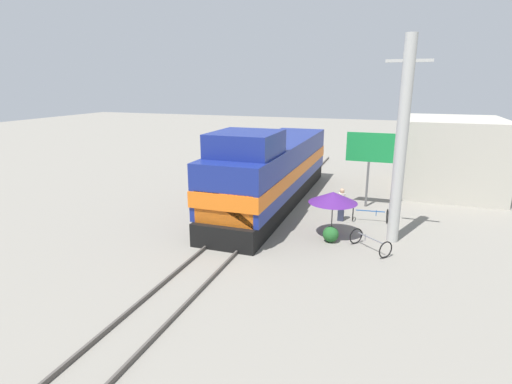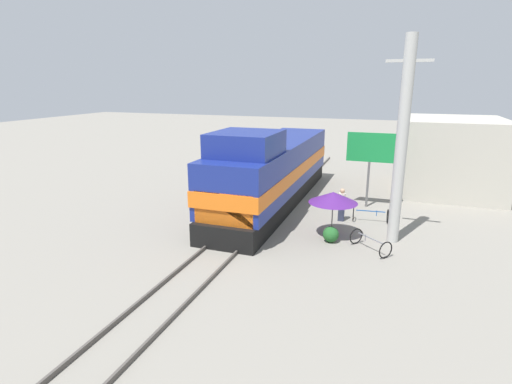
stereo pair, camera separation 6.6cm
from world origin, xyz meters
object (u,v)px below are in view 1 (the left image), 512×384
at_px(utility_pole, 401,143).
at_px(bicycle, 370,215).
at_px(billboard_sign, 370,151).
at_px(bicycle_spare, 370,242).
at_px(locomotive, 271,172).
at_px(vendor_umbrella, 333,197).
at_px(person_bystander, 341,203).

bearing_deg(utility_pole, bicycle, 116.14).
xyz_separation_m(billboard_sign, bicycle_spare, (0.67, -6.31, -2.79)).
distance_m(locomotive, vendor_umbrella, 5.54).
xyz_separation_m(locomotive, bicycle, (5.57, -1.12, -1.58)).
height_order(vendor_umbrella, bicycle, vendor_umbrella).
bearing_deg(billboard_sign, locomotive, -164.14).
relative_size(utility_pole, person_bystander, 5.11).
distance_m(utility_pole, person_bystander, 4.70).
bearing_deg(person_bystander, utility_pole, -37.54).
relative_size(utility_pole, bicycle, 4.87).
xyz_separation_m(billboard_sign, bicycle, (0.41, -2.59, -2.79)).
height_order(locomotive, bicycle, locomotive).
bearing_deg(bicycle_spare, bicycle, -134.39).
xyz_separation_m(person_bystander, bicycle_spare, (1.67, -3.38, -0.55)).
bearing_deg(bicycle, utility_pole, -159.39).
xyz_separation_m(utility_pole, billboard_sign, (-1.53, 4.88, -1.22)).
bearing_deg(person_bystander, locomotive, 160.57).
height_order(vendor_umbrella, billboard_sign, billboard_sign).
distance_m(locomotive, utility_pole, 7.89).
distance_m(locomotive, person_bystander, 4.53).
relative_size(locomotive, billboard_sign, 3.58).
distance_m(locomotive, bicycle_spare, 7.75).
relative_size(vendor_umbrella, billboard_sign, 0.52).
distance_m(vendor_umbrella, bicycle_spare, 2.56).
xyz_separation_m(billboard_sign, person_bystander, (-1.00, -2.93, -2.24)).
height_order(person_bystander, bicycle, person_bystander).
relative_size(utility_pole, billboard_sign, 2.08).
xyz_separation_m(utility_pole, person_bystander, (-2.53, 1.94, -3.45)).
relative_size(billboard_sign, bicycle, 2.34).
relative_size(person_bystander, bicycle, 0.95).
relative_size(locomotive, vendor_umbrella, 6.83).
height_order(utility_pole, person_bystander, utility_pole).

